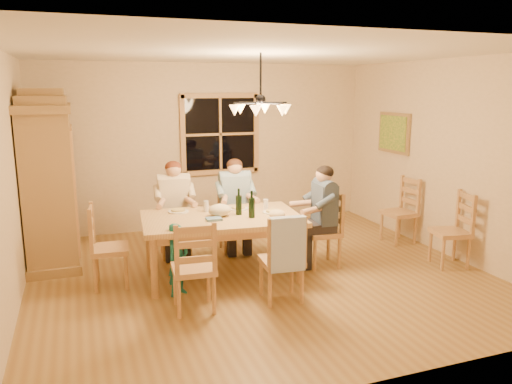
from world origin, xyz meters
name	(u,v)px	position (x,y,z in m)	size (l,w,h in m)	color
floor	(260,275)	(0.00, 0.00, 0.00)	(5.50, 5.50, 0.00)	olive
ceiling	(261,52)	(0.00, 0.00, 2.70)	(5.50, 5.00, 0.02)	white
wall_back	(208,146)	(0.00, 2.50, 1.35)	(5.50, 0.02, 2.70)	#CDB791
wall_left	(7,183)	(-2.75, 0.00, 1.35)	(0.02, 5.00, 2.70)	#CDB791
wall_right	(446,158)	(2.75, 0.00, 1.35)	(0.02, 5.00, 2.70)	#CDB791
window	(220,134)	(0.20, 2.47, 1.55)	(1.30, 0.06, 1.30)	black
painting	(394,133)	(2.71, 1.20, 1.60)	(0.06, 0.78, 0.64)	olive
chandelier	(261,107)	(0.00, 0.00, 2.08)	(0.77, 0.68, 0.71)	black
armoire	(50,185)	(-2.42, 1.42, 1.06)	(0.66, 1.40, 2.30)	olive
dining_table	(222,224)	(-0.45, 0.17, 0.66)	(2.01, 1.33, 0.76)	#A68049
chair_far_left	(176,234)	(-0.85, 1.11, 0.30)	(0.47, 0.46, 0.99)	#AD7C4C
chair_far_right	(235,230)	(0.00, 1.04, 0.30)	(0.47, 0.46, 0.99)	#AD7C4C
chair_near_left	(194,282)	(-1.00, -0.70, 0.30)	(0.47, 0.46, 0.99)	#AD7C4C
chair_near_right	(281,274)	(-0.04, -0.78, 0.30)	(0.47, 0.46, 0.99)	#AD7C4C
chair_end_left	(111,261)	(-1.78, 0.28, 0.30)	(0.46, 0.47, 0.99)	#AD7C4C
chair_end_right	(322,243)	(0.88, 0.05, 0.30)	(0.46, 0.47, 0.99)	#AD7C4C
adult_woman	(174,197)	(-0.85, 1.11, 0.84)	(0.42, 0.45, 0.87)	beige
adult_plaid_man	(235,193)	(0.00, 1.04, 0.84)	(0.42, 0.45, 0.87)	#316488
adult_slate_man	(323,203)	(0.88, 0.05, 0.84)	(0.45, 0.42, 0.87)	#3D4B62
towel	(287,244)	(-0.06, -0.97, 0.70)	(0.38, 0.10, 0.58)	#A5BAE0
wine_bottle_a	(239,202)	(-0.22, 0.17, 0.93)	(0.08, 0.08, 0.33)	black
wine_bottle_b	(252,204)	(-0.12, -0.02, 0.93)	(0.08, 0.08, 0.33)	black
plate_woman	(178,211)	(-0.91, 0.56, 0.77)	(0.26, 0.26, 0.02)	white
plate_plaid	(238,209)	(-0.14, 0.43, 0.77)	(0.26, 0.26, 0.02)	white
plate_slate	(273,212)	(0.21, 0.11, 0.77)	(0.26, 0.26, 0.02)	white
wine_glass_a	(206,206)	(-0.57, 0.46, 0.83)	(0.06, 0.06, 0.14)	silver
wine_glass_b	(266,204)	(0.18, 0.29, 0.83)	(0.06, 0.06, 0.14)	silver
cap	(277,214)	(0.15, -0.17, 0.82)	(0.20, 0.20, 0.11)	beige
napkin	(214,219)	(-0.59, 0.01, 0.78)	(0.18, 0.14, 0.03)	slate
cloth_bundle	(220,210)	(-0.47, 0.17, 0.84)	(0.28, 0.22, 0.15)	#BDB089
child	(178,260)	(-1.08, -0.25, 0.42)	(0.30, 0.20, 0.83)	#186B6E
chair_spare_front	(449,244)	(2.45, -0.53, 0.30)	(0.51, 0.53, 0.99)	#AD7C4C
chair_spare_back	(398,223)	(2.45, 0.58, 0.30)	(0.45, 0.47, 0.99)	#AD7C4C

